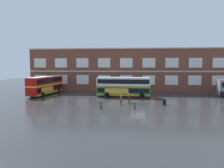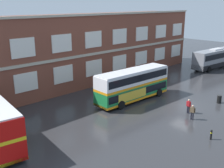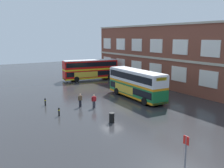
% 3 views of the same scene
% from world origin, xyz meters
% --- Properties ---
extents(ground_plane, '(120.00, 120.00, 0.00)m').
position_xyz_m(ground_plane, '(0.00, 2.00, 0.00)').
color(ground_plane, '#2B2B2D').
extents(brick_terminal_building, '(49.58, 8.19, 10.84)m').
position_xyz_m(brick_terminal_building, '(-2.48, 17.98, 5.27)').
color(brick_terminal_building, brown).
rests_on(brick_terminal_building, ground).
extents(double_decker_near, '(4.08, 11.25, 4.07)m').
position_xyz_m(double_decker_near, '(-20.47, 7.52, 2.15)').
color(double_decker_near, red).
rests_on(double_decker_near, ground).
extents(double_decker_middle, '(11.11, 3.27, 4.07)m').
position_xyz_m(double_decker_middle, '(-2.89, 5.87, 2.15)').
color(double_decker_middle, '#197038').
rests_on(double_decker_middle, ground).
extents(waiting_passenger, '(0.31, 0.64, 1.70)m').
position_xyz_m(waiting_passenger, '(-3.03, -2.85, 0.93)').
color(waiting_passenger, black).
rests_on(waiting_passenger, ground).
extents(second_passenger, '(0.30, 0.64, 1.70)m').
position_xyz_m(second_passenger, '(-1.68, -1.59, 0.93)').
color(second_passenger, black).
rests_on(second_passenger, ground).
extents(bus_stand_flag, '(0.44, 0.10, 2.70)m').
position_xyz_m(bus_stand_flag, '(15.33, -4.01, 1.64)').
color(bus_stand_flag, slate).
rests_on(bus_stand_flag, ground).
extents(station_litter_bin, '(0.60, 0.60, 1.03)m').
position_xyz_m(station_litter_bin, '(4.15, -2.59, 0.52)').
color(station_litter_bin, black).
rests_on(station_litter_bin, ground).
extents(safety_bollard_west, '(0.19, 0.19, 0.95)m').
position_xyz_m(safety_bollard_west, '(-0.81, -6.49, 0.49)').
color(safety_bollard_west, black).
rests_on(safety_bollard_west, ground).
extents(safety_bollard_east, '(0.19, 0.19, 0.95)m').
position_xyz_m(safety_bollard_east, '(-5.90, -6.47, 0.49)').
color(safety_bollard_east, black).
rests_on(safety_bollard_east, ground).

